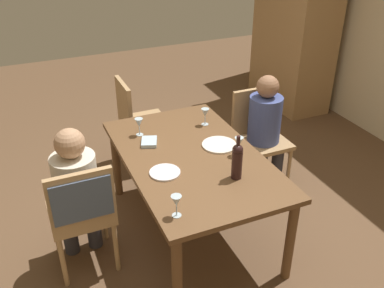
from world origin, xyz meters
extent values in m
plane|color=brown|center=(0.00, 0.00, 0.00)|extent=(10.00, 10.00, 0.00)
cube|color=#A87F51|center=(-1.92, 2.25, 1.05)|extent=(1.10, 0.56, 2.10)
cube|color=brown|center=(0.00, 0.00, 0.71)|extent=(1.64, 0.99, 0.04)
cylinder|color=brown|center=(-0.75, -0.43, 0.35)|extent=(0.07, 0.07, 0.69)
cylinder|color=brown|center=(0.75, -0.43, 0.35)|extent=(0.07, 0.07, 0.69)
cylinder|color=brown|center=(-0.75, 0.43, 0.35)|extent=(0.07, 0.07, 0.69)
cylinder|color=brown|center=(0.75, 0.43, 0.35)|extent=(0.07, 0.07, 0.69)
cylinder|color=tan|center=(-0.19, -1.07, 0.22)|extent=(0.04, 0.04, 0.44)
cylinder|color=tan|center=(-0.19, -0.69, 0.22)|extent=(0.04, 0.04, 0.44)
cylinder|color=tan|center=(0.19, -1.07, 0.22)|extent=(0.04, 0.04, 0.44)
cylinder|color=tan|center=(0.19, -0.69, 0.22)|extent=(0.04, 0.04, 0.44)
cube|color=tan|center=(0.00, -0.88, 0.46)|extent=(0.44, 0.44, 0.04)
cube|color=tan|center=(0.20, -0.88, 0.70)|extent=(0.04, 0.44, 0.44)
cube|color=#4C5B75|center=(0.20, -0.88, 0.72)|extent=(0.07, 0.40, 0.31)
cylinder|color=tan|center=(-0.18, 1.07, 0.22)|extent=(0.04, 0.04, 0.44)
cylinder|color=tan|center=(-0.18, 0.69, 0.22)|extent=(0.04, 0.04, 0.44)
cylinder|color=tan|center=(-0.56, 1.07, 0.22)|extent=(0.04, 0.04, 0.44)
cylinder|color=tan|center=(-0.56, 0.69, 0.22)|extent=(0.04, 0.04, 0.44)
cube|color=tan|center=(-0.37, 0.88, 0.46)|extent=(0.44, 0.44, 0.04)
cube|color=tan|center=(-0.57, 0.88, 0.70)|extent=(0.04, 0.44, 0.44)
cylinder|color=tan|center=(-1.39, 0.19, 0.22)|extent=(0.04, 0.04, 0.44)
cylinder|color=tan|center=(-1.01, 0.19, 0.22)|extent=(0.04, 0.04, 0.44)
cylinder|color=tan|center=(-1.39, -0.19, 0.22)|extent=(0.04, 0.04, 0.44)
cylinder|color=tan|center=(-1.01, -0.19, 0.22)|extent=(0.04, 0.04, 0.44)
cube|color=tan|center=(-1.20, 0.00, 0.46)|extent=(0.44, 0.44, 0.04)
cube|color=tan|center=(-1.20, -0.20, 0.70)|extent=(0.44, 0.04, 0.44)
cylinder|color=#33333D|center=(-0.14, -0.97, 0.23)|extent=(0.11, 0.11, 0.46)
cylinder|color=#33333D|center=(-0.14, -0.78, 0.23)|extent=(0.11, 0.11, 0.46)
cylinder|color=beige|center=(0.00, -0.88, 0.70)|extent=(0.31, 0.31, 0.47)
sphere|color=tan|center=(0.00, -0.88, 1.04)|extent=(0.21, 0.21, 0.21)
cylinder|color=#33333D|center=(-0.23, 0.97, 0.23)|extent=(0.11, 0.11, 0.46)
cylinder|color=#33333D|center=(-0.23, 0.79, 0.23)|extent=(0.11, 0.11, 0.46)
cylinder|color=#475699|center=(-0.37, 0.88, 0.69)|extent=(0.30, 0.30, 0.46)
sphere|color=#996B4C|center=(-0.37, 0.88, 1.02)|extent=(0.20, 0.20, 0.20)
cylinder|color=black|center=(0.40, 0.17, 0.84)|extent=(0.08, 0.08, 0.21)
sphere|color=black|center=(0.40, 0.17, 0.96)|extent=(0.08, 0.08, 0.08)
cylinder|color=black|center=(0.40, 0.17, 1.01)|extent=(0.03, 0.03, 0.10)
cylinder|color=silver|center=(-0.43, 0.31, 0.73)|extent=(0.06, 0.06, 0.00)
cylinder|color=silver|center=(-0.43, 0.31, 0.77)|extent=(0.01, 0.01, 0.07)
cone|color=silver|center=(-0.43, 0.31, 0.84)|extent=(0.07, 0.07, 0.07)
cylinder|color=silver|center=(0.62, -0.37, 0.73)|extent=(0.06, 0.06, 0.00)
cylinder|color=silver|center=(0.62, -0.37, 0.77)|extent=(0.01, 0.01, 0.07)
cone|color=silver|center=(0.62, -0.37, 0.84)|extent=(0.07, 0.07, 0.07)
cylinder|color=silver|center=(-0.47, -0.27, 0.73)|extent=(0.06, 0.06, 0.00)
cylinder|color=silver|center=(-0.47, -0.27, 0.77)|extent=(0.01, 0.01, 0.07)
cone|color=silver|center=(-0.47, -0.27, 0.84)|extent=(0.07, 0.07, 0.07)
cylinder|color=silver|center=(0.13, 0.33, 0.73)|extent=(0.06, 0.06, 0.00)
cylinder|color=silver|center=(0.13, 0.33, 0.77)|extent=(0.01, 0.01, 0.07)
cone|color=silver|center=(0.13, 0.33, 0.84)|extent=(0.07, 0.07, 0.07)
cylinder|color=white|center=(-0.05, 0.26, 0.74)|extent=(0.27, 0.27, 0.01)
cylinder|color=white|center=(0.15, -0.28, 0.74)|extent=(0.22, 0.22, 0.01)
cube|color=#ADC6D6|center=(-0.30, -0.24, 0.75)|extent=(0.19, 0.17, 0.03)
cube|color=brown|center=(-1.20, 0.35, 0.11)|extent=(0.29, 0.16, 0.22)
camera|label=1|loc=(2.58, -1.12, 2.43)|focal=40.41mm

